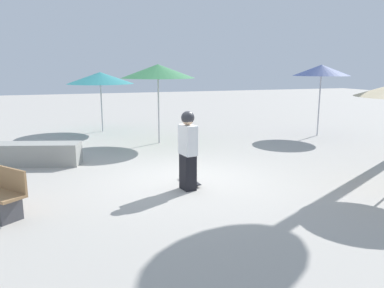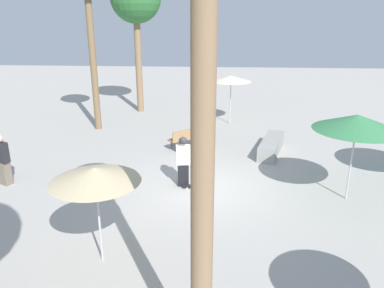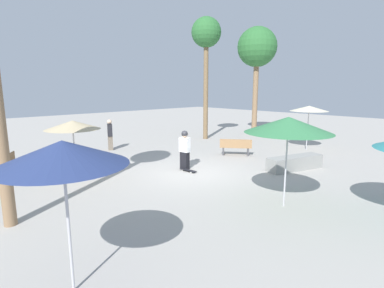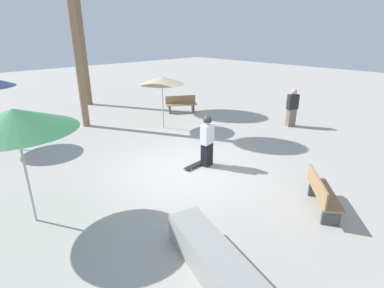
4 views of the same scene
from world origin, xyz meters
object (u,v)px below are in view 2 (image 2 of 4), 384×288
at_px(bystander_watching, 3,160).
at_px(shade_umbrella_tan, 95,175).
at_px(skateboard, 195,186).
at_px(bench_far, 187,138).
at_px(shade_umbrella_green, 357,122).
at_px(skater_main, 183,160).
at_px(concrete_ledge, 271,146).
at_px(shade_umbrella_cream, 231,79).

bearing_deg(bystander_watching, shade_umbrella_tan, 166.00).
xyz_separation_m(skateboard, bench_far, (3.81, 0.55, 0.37)).
height_order(skateboard, shade_umbrella_green, shade_umbrella_green).
bearing_deg(skater_main, concrete_ledge, 36.61).
distance_m(skater_main, bystander_watching, 5.80).
relative_size(concrete_ledge, bystander_watching, 1.58).
height_order(skateboard, concrete_ledge, concrete_ledge).
bearing_deg(concrete_ledge, shade_umbrella_tan, 147.36).
relative_size(skater_main, bystander_watching, 0.97).
bearing_deg(bench_far, shade_umbrella_tan, -138.49).
height_order(bench_far, shade_umbrella_green, shade_umbrella_green).
relative_size(skateboard, shade_umbrella_tan, 0.36).
bearing_deg(bystander_watching, shade_umbrella_cream, -106.77).
relative_size(shade_umbrella_tan, shade_umbrella_green, 0.86).
distance_m(skater_main, skateboard, 0.93).
xyz_separation_m(shade_umbrella_tan, shade_umbrella_green, (3.44, -6.44, 0.29)).
xyz_separation_m(bench_far, shade_umbrella_green, (-4.25, -5.14, 1.96)).
relative_size(shade_umbrella_cream, bystander_watching, 1.44).
relative_size(concrete_ledge, shade_umbrella_cream, 1.10).
bearing_deg(skateboard, bench_far, 93.59).
height_order(skater_main, skateboard, skater_main).
bearing_deg(skateboard, shade_umbrella_green, -10.05).
height_order(concrete_ledge, shade_umbrella_green, shade_umbrella_green).
bearing_deg(shade_umbrella_cream, skateboard, 170.34).
bearing_deg(shade_umbrella_cream, bench_far, 154.61).
bearing_deg(bystander_watching, skateboard, -151.88).
relative_size(skater_main, bench_far, 1.08).
distance_m(skater_main, shade_umbrella_green, 5.23).
distance_m(skater_main, concrete_ledge, 4.67).
xyz_separation_m(bench_far, bystander_watching, (-3.95, 5.63, 0.42)).
bearing_deg(bench_far, concrete_ledge, -44.41).
height_order(shade_umbrella_tan, shade_umbrella_green, shade_umbrella_green).
bearing_deg(skateboard, concrete_ledge, 45.99).
bearing_deg(bench_far, shade_umbrella_cream, 25.75).
xyz_separation_m(shade_umbrella_tan, bystander_watching, (3.74, 4.33, -1.25)).
xyz_separation_m(shade_umbrella_green, bystander_watching, (0.30, 10.76, -1.54)).
xyz_separation_m(shade_umbrella_cream, shade_umbrella_green, (-8.17, -3.28, 0.10)).
distance_m(shade_umbrella_tan, shade_umbrella_green, 7.30).
xyz_separation_m(skateboard, shade_umbrella_tan, (-3.88, 1.85, 2.04)).
relative_size(concrete_ledge, shade_umbrella_tan, 1.19).
bearing_deg(shade_umbrella_cream, shade_umbrella_tan, 164.75).
height_order(bench_far, bystander_watching, bystander_watching).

